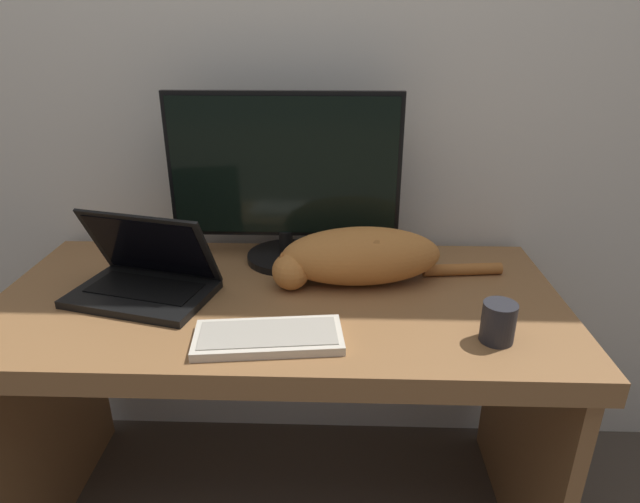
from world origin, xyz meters
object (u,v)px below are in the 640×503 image
cat (358,256)px  coffee_mug (498,322)px  monitor (285,179)px  external_keyboard (267,337)px  laptop (145,279)px

cat → coffee_mug: cat is taller
monitor → external_keyboard: (-0.01, -0.44, -0.23)m
cat → coffee_mug: 0.40m
external_keyboard → coffee_mug: bearing=-4.0°
monitor → cat: monitor is taller
monitor → cat: size_ratio=1.03×
external_keyboard → cat: cat is taller
cat → coffee_mug: bearing=-48.6°
laptop → coffee_mug: size_ratio=4.23×
monitor → external_keyboard: size_ratio=1.91×
cat → laptop: bearing=-177.2°
external_keyboard → cat: size_ratio=0.54×
cat → monitor: bearing=138.4°
cat → coffee_mug: (0.29, -0.27, -0.03)m
laptop → external_keyboard: 0.40m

